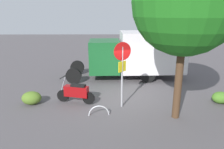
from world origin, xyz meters
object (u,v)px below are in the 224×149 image
at_px(motorcycle, 76,92).
at_px(stop_sign, 122,65).
at_px(bike_rack_hoop, 99,115).
at_px(street_tree, 186,2).
at_px(box_truck_near, 136,53).

xyz_separation_m(motorcycle, stop_sign, (-2.04, 0.45, 1.36)).
distance_m(motorcycle, bike_rack_hoop, 1.73).
bearing_deg(motorcycle, street_tree, 175.51).
relative_size(box_truck_near, motorcycle, 4.00).
distance_m(motorcycle, stop_sign, 2.49).
height_order(box_truck_near, stop_sign, box_truck_near).
distance_m(box_truck_near, street_tree, 6.03).
bearing_deg(motorcycle, bike_rack_hoop, 145.69).
distance_m(box_truck_near, bike_rack_hoop, 5.72).
bearing_deg(street_tree, box_truck_near, -79.81).
bearing_deg(box_truck_near, motorcycle, 49.01).
bearing_deg(motorcycle, stop_sign, -177.46).
distance_m(street_tree, bike_rack_hoop, 5.27).
bearing_deg(street_tree, bike_rack_hoop, -3.69).
bearing_deg(street_tree, stop_sign, -25.80).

